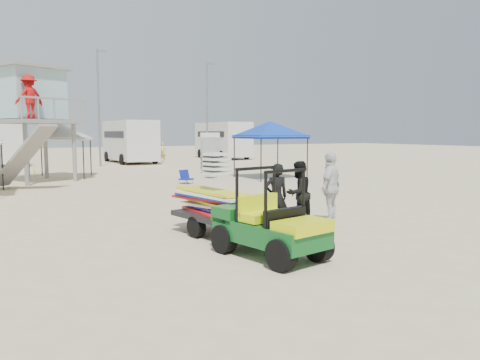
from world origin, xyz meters
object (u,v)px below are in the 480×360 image
man_left (276,197)px  canopy_blue (270,124)px  surf_trailer (215,198)px  lifeguard_tower (32,98)px  utility_cart (270,217)px

man_left → canopy_blue: size_ratio=0.49×
surf_trailer → man_left: surf_trailer is taller
surf_trailer → lifeguard_tower: bearing=98.7°
surf_trailer → canopy_blue: canopy_blue is taller
man_left → lifeguard_tower: size_ratio=0.30×
utility_cart → surf_trailer: 2.33m
lifeguard_tower → surf_trailer: bearing=-81.3°
canopy_blue → utility_cart: bearing=-123.4°
lifeguard_tower → man_left: bearing=-75.9°
lifeguard_tower → canopy_blue: lifeguard_tower is taller
surf_trailer → lifeguard_tower: 15.27m
utility_cart → man_left: size_ratio=1.45×
lifeguard_tower → utility_cart: bearing=-82.5°
utility_cart → surf_trailer: (0.00, 2.33, 0.07)m
man_left → canopy_blue: canopy_blue is taller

